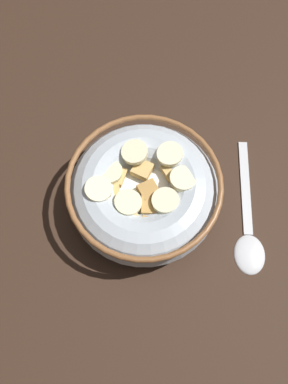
% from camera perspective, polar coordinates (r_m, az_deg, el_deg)
% --- Properties ---
extents(ground_plane, '(1.06, 1.06, 0.02)m').
position_cam_1_polar(ground_plane, '(0.47, 0.00, -1.77)').
color(ground_plane, '#332116').
extents(cereal_bowl, '(0.16, 0.16, 0.06)m').
position_cam_1_polar(cereal_bowl, '(0.43, -0.01, 0.04)').
color(cereal_bowl, '#B2BCC6').
rests_on(cereal_bowl, ground_plane).
extents(spoon, '(0.14, 0.11, 0.01)m').
position_cam_1_polar(spoon, '(0.46, 14.45, -5.89)').
color(spoon, silver).
rests_on(spoon, ground_plane).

